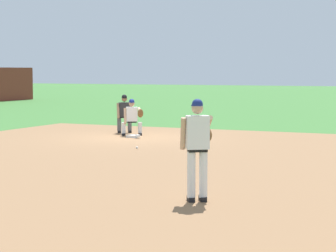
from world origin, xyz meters
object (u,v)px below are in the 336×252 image
first_baseman (132,116)px  first_base_bag (133,136)px  baseball (137,148)px  umpire (124,112)px  pitcher (198,143)px

first_baseman → first_base_bag: bearing=-150.3°
first_base_bag → first_baseman: size_ratio=0.28×
baseball → first_baseman: (3.51, 1.98, 0.69)m
umpire → first_baseman: bearing=-137.0°
pitcher → first_baseman: size_ratio=1.39×
first_base_bag → pitcher: (-9.60, -6.29, 1.01)m
first_base_bag → baseball: (-2.96, -1.66, -0.01)m
baseball → first_baseman: first_baseman is taller
first_baseman → baseball: bearing=-150.6°
baseball → first_baseman: bearing=29.4°
baseball → first_base_bag: bearing=29.3°
first_base_bag → umpire: 1.92m
first_base_bag → baseball: 3.39m
pitcher → umpire: bearing=33.9°
baseball → pitcher: 8.16m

